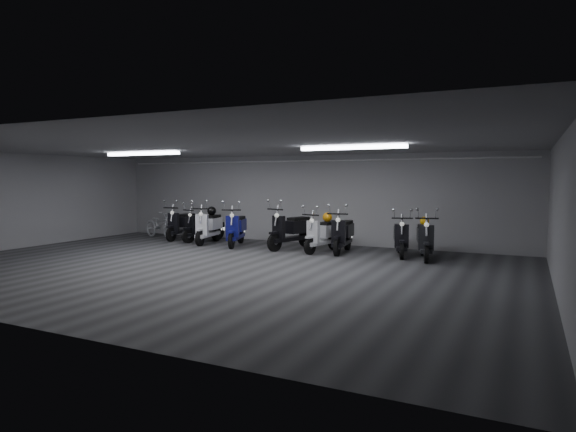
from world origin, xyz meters
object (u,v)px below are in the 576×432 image
at_px(scooter_7, 343,228).
at_px(helmet_2, 424,221).
at_px(scooter_1, 203,222).
at_px(bicycle, 160,222).
at_px(helmet_1, 212,211).
at_px(scooter_8, 401,232).
at_px(helmet_0, 327,217).
at_px(scooter_4, 236,223).
at_px(scooter_5, 291,224).
at_px(scooter_6, 322,228).
at_px(scooter_0, 181,219).
at_px(scooter_2, 208,221).
at_px(scooter_9, 425,233).

distance_m(scooter_7, helmet_2, 2.21).
bearing_deg(scooter_1, bicycle, -166.27).
bearing_deg(helmet_1, scooter_8, -1.27).
distance_m(scooter_7, helmet_0, 0.60).
relative_size(scooter_8, helmet_2, 7.48).
bearing_deg(scooter_1, scooter_4, 1.18).
distance_m(scooter_5, bicycle, 5.24).
bearing_deg(bicycle, scooter_6, -75.74).
relative_size(scooter_0, helmet_1, 6.48).
bearing_deg(helmet_1, helmet_0, -1.89).
height_order(scooter_2, scooter_7, scooter_2).
bearing_deg(helmet_1, scooter_2, -79.17).
relative_size(scooter_7, scooter_8, 1.07).
xyz_separation_m(scooter_0, scooter_8, (7.49, -0.32, -0.03)).
height_order(helmet_0, helmet_1, helmet_1).
height_order(scooter_0, scooter_2, scooter_2).
relative_size(scooter_6, helmet_0, 6.66).
height_order(scooter_1, scooter_4, scooter_4).
bearing_deg(scooter_5, scooter_6, 10.56).
height_order(scooter_5, helmet_2, scooter_5).
bearing_deg(scooter_5, scooter_0, -167.76).
relative_size(scooter_0, scooter_6, 1.02).
bearing_deg(scooter_1, scooter_6, 11.47).
distance_m(scooter_1, bicycle, 1.90).
bearing_deg(scooter_5, helmet_0, 23.62).
bearing_deg(helmet_0, scooter_4, -175.00).
height_order(scooter_8, helmet_2, scooter_8).
bearing_deg(helmet_1, scooter_4, -18.42).
relative_size(scooter_6, scooter_9, 0.99).
height_order(scooter_5, scooter_7, scooter_5).
relative_size(scooter_1, scooter_6, 0.98).
bearing_deg(scooter_4, scooter_6, -19.06).
relative_size(scooter_7, bicycle, 1.05).
relative_size(scooter_9, bicycle, 1.02).
bearing_deg(scooter_6, scooter_0, -174.16).
relative_size(scooter_2, scooter_6, 1.06).
xyz_separation_m(scooter_2, scooter_7, (4.51, -0.03, -0.01)).
height_order(scooter_1, scooter_9, scooter_9).
bearing_deg(helmet_0, scooter_5, -174.30).
height_order(scooter_7, helmet_2, scooter_7).
bearing_deg(scooter_0, helmet_1, -12.13).
bearing_deg(scooter_4, scooter_5, -14.63).
relative_size(scooter_2, scooter_8, 1.08).
xyz_separation_m(scooter_5, scooter_6, (1.05, -0.14, -0.07)).
relative_size(bicycle, helmet_2, 7.61).
bearing_deg(scooter_6, scooter_4, -168.01).
bearing_deg(helmet_1, helmet_2, -1.23).
height_order(scooter_0, bicycle, scooter_0).
relative_size(scooter_4, bicycle, 1.07).
xyz_separation_m(scooter_6, scooter_8, (2.14, 0.24, -0.02)).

